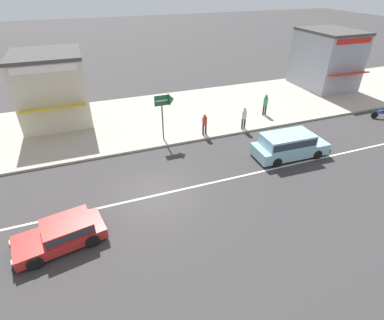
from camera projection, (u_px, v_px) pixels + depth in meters
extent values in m
plane|color=#383535|center=(157.00, 195.00, 15.88)|extent=(160.00, 160.00, 0.00)
cube|color=silver|center=(157.00, 195.00, 15.88)|extent=(50.40, 0.14, 0.01)
cube|color=#ADA393|center=(125.00, 121.00, 23.68)|extent=(68.00, 10.00, 0.15)
cube|color=red|center=(60.00, 237.00, 12.81)|extent=(3.89, 2.29, 0.48)
cube|color=red|center=(67.00, 226.00, 12.72)|extent=(2.24, 1.83, 0.46)
cube|color=#28333D|center=(67.00, 226.00, 12.72)|extent=(2.17, 1.85, 0.29)
cube|color=black|center=(12.00, 257.00, 12.05)|extent=(0.41, 1.62, 0.28)
cube|color=white|center=(12.00, 263.00, 11.53)|extent=(0.12, 0.25, 0.14)
cube|color=white|center=(10.00, 243.00, 12.37)|extent=(0.12, 0.25, 0.14)
cylinder|color=black|center=(35.00, 263.00, 11.80)|extent=(0.63, 0.32, 0.60)
cylinder|color=black|center=(30.00, 237.00, 12.95)|extent=(0.63, 0.32, 0.60)
cylinder|color=black|center=(92.00, 241.00, 12.78)|extent=(0.63, 0.32, 0.60)
cylinder|color=black|center=(83.00, 219.00, 13.93)|extent=(0.63, 0.32, 0.60)
cube|color=#93C6D6|center=(290.00, 149.00, 19.08)|extent=(4.77, 2.01, 0.70)
cube|color=#93C6D6|center=(288.00, 140.00, 18.63)|extent=(3.23, 1.78, 0.70)
cube|color=#28333D|center=(288.00, 140.00, 18.63)|extent=(3.10, 1.81, 0.45)
cube|color=black|center=(320.00, 146.00, 19.85)|extent=(0.18, 1.83, 0.28)
cube|color=white|center=(315.00, 136.00, 20.17)|extent=(0.09, 0.24, 0.14)
cube|color=white|center=(328.00, 145.00, 19.12)|extent=(0.09, 0.24, 0.14)
cylinder|color=black|center=(300.00, 142.00, 20.31)|extent=(0.61, 0.24, 0.60)
cylinder|color=black|center=(317.00, 154.00, 18.88)|extent=(0.61, 0.24, 0.60)
cylinder|color=black|center=(262.00, 149.00, 19.51)|extent=(0.61, 0.24, 0.60)
cylinder|color=black|center=(277.00, 162.00, 18.08)|extent=(0.61, 0.24, 0.60)
cylinder|color=black|center=(375.00, 115.00, 24.24)|extent=(0.56, 0.29, 0.56)
cube|color=#23479E|center=(384.00, 113.00, 24.13)|extent=(1.15, 0.56, 0.18)
ellipsoid|color=#23479E|center=(381.00, 111.00, 24.07)|extent=(0.46, 0.37, 0.22)
cylinder|color=#232326|center=(377.00, 109.00, 23.97)|extent=(0.23, 0.53, 0.03)
cylinder|color=#4C4C51|center=(163.00, 123.00, 20.31)|extent=(0.10, 0.10, 2.50)
cube|color=#236638|center=(162.00, 100.00, 19.43)|extent=(0.97, 0.06, 0.69)
cone|color=#236638|center=(171.00, 99.00, 19.63)|extent=(0.36, 0.76, 0.76)
cube|color=white|center=(162.00, 101.00, 19.41)|extent=(0.78, 0.01, 0.10)
cylinder|color=#4C4238|center=(242.00, 124.00, 22.14)|extent=(0.14, 0.14, 0.82)
cylinder|color=#4C4238|center=(245.00, 123.00, 22.20)|extent=(0.14, 0.14, 0.82)
cylinder|color=silver|center=(244.00, 114.00, 21.79)|extent=(0.34, 0.34, 0.62)
sphere|color=tan|center=(245.00, 109.00, 21.57)|extent=(0.22, 0.22, 0.22)
cylinder|color=#4C4238|center=(203.00, 130.00, 21.33)|extent=(0.14, 0.14, 0.77)
cylinder|color=#4C4238|center=(206.00, 129.00, 21.39)|extent=(0.14, 0.14, 0.77)
cylinder|color=#D63D33|center=(205.00, 121.00, 21.00)|extent=(0.34, 0.34, 0.58)
sphere|color=#997051|center=(205.00, 116.00, 20.79)|extent=(0.21, 0.21, 0.21)
cylinder|color=#232838|center=(263.00, 110.00, 24.34)|extent=(0.14, 0.14, 0.85)
cylinder|color=#232838|center=(266.00, 110.00, 24.40)|extent=(0.14, 0.14, 0.85)
cylinder|color=#389956|center=(266.00, 101.00, 23.98)|extent=(0.34, 0.34, 0.64)
sphere|color=#997051|center=(266.00, 96.00, 23.75)|extent=(0.23, 0.23, 0.23)
cube|color=beige|center=(53.00, 90.00, 22.45)|extent=(4.75, 5.06, 4.91)
cube|color=#474442|center=(44.00, 54.00, 21.09)|extent=(4.85, 5.16, 0.24)
cube|color=gold|center=(53.00, 108.00, 20.37)|extent=(4.28, 0.90, 0.28)
cube|color=white|center=(44.00, 69.00, 19.28)|extent=(4.04, 0.08, 0.44)
cube|color=#999EA8|center=(326.00, 60.00, 29.60)|extent=(4.53, 5.56, 5.15)
cube|color=#474442|center=(333.00, 31.00, 28.17)|extent=(4.62, 5.67, 0.24)
cube|color=red|center=(349.00, 74.00, 27.38)|extent=(4.08, 0.90, 0.28)
cube|color=red|center=(355.00, 41.00, 26.17)|extent=(3.85, 0.08, 0.44)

